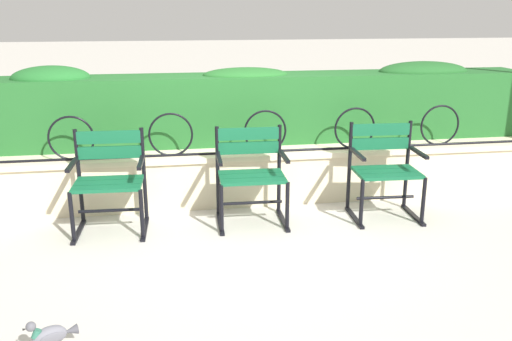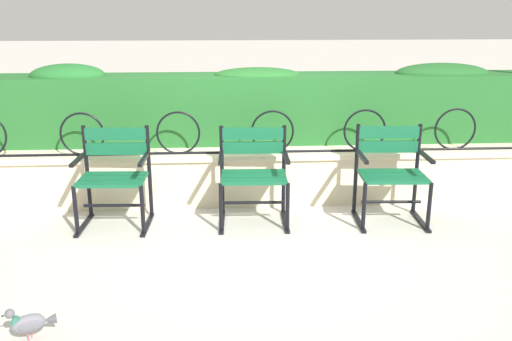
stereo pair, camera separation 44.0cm
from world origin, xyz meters
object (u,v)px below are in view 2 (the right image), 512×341
(park_chair_centre, at_px, (253,172))
(park_chair_left, at_px, (114,174))
(pigeon_near_chairs, at_px, (29,323))
(park_chair_right, at_px, (391,171))

(park_chair_centre, bearing_deg, park_chair_left, 179.92)
(park_chair_left, xyz_separation_m, park_chair_centre, (1.24, -0.00, -0.00))
(park_chair_left, bearing_deg, park_chair_centre, -0.08)
(pigeon_near_chairs, bearing_deg, park_chair_centre, 51.85)
(pigeon_near_chairs, bearing_deg, park_chair_right, 33.33)
(park_chair_left, xyz_separation_m, pigeon_near_chairs, (-0.18, -1.81, -0.35))
(park_chair_left, relative_size, park_chair_right, 1.01)
(park_chair_left, bearing_deg, pigeon_near_chairs, -95.68)
(park_chair_right, relative_size, pigeon_near_chairs, 3.08)
(park_chair_centre, bearing_deg, pigeon_near_chairs, -128.15)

